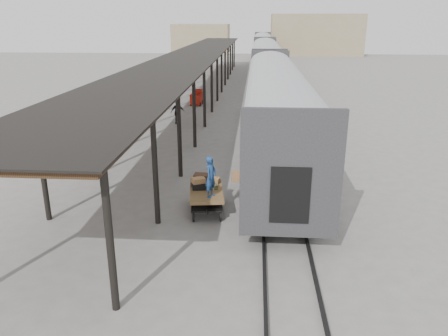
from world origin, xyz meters
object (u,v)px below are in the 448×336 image
porter (211,177)px  luggage_tug (197,98)px  pedestrian (178,112)px  baggage_cart (206,195)px

porter → luggage_tug: bearing=29.4°
pedestrian → porter: bearing=86.4°
porter → pedestrian: size_ratio=0.92×
luggage_tug → pedestrian: size_ratio=0.90×
baggage_cart → pedestrian: 14.97m
baggage_cart → pedestrian: bearing=96.5°
baggage_cart → pedestrian: pedestrian is taller
pedestrian → luggage_tug: bearing=-111.0°
baggage_cart → porter: (0.25, -0.65, 0.98)m
baggage_cart → luggage_tug: luggage_tug is taller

